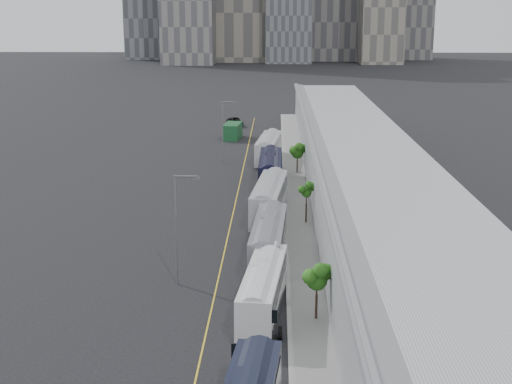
{
  "coord_description": "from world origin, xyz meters",
  "views": [
    {
      "loc": [
        3.2,
        -12.42,
        20.95
      ],
      "look_at": [
        1.06,
        59.41,
        3.0
      ],
      "focal_mm": 50.0,
      "sensor_mm": 36.0,
      "label": 1
    }
  ],
  "objects_px": {
    "street_lamp_near": "(178,222)",
    "suv": "(235,122)",
    "bus_6": "(269,150)",
    "shipping_container": "(233,131)",
    "street_lamp_far": "(224,128)",
    "bus_5": "(270,172)",
    "bus_4": "(269,202)",
    "bus_3": "(269,243)",
    "bus_2": "(263,293)"
  },
  "relations": [
    {
      "from": "bus_4",
      "to": "bus_6",
      "type": "relative_size",
      "value": 1.04
    },
    {
      "from": "bus_4",
      "to": "street_lamp_near",
      "type": "xyz_separation_m",
      "value": [
        -6.96,
        -19.68,
        3.48
      ]
    },
    {
      "from": "bus_6",
      "to": "bus_4",
      "type": "bearing_deg",
      "value": -83.95
    },
    {
      "from": "bus_5",
      "to": "suv",
      "type": "distance_m",
      "value": 49.46
    },
    {
      "from": "bus_4",
      "to": "suv",
      "type": "height_order",
      "value": "bus_4"
    },
    {
      "from": "bus_4",
      "to": "suv",
      "type": "distance_m",
      "value": 63.89
    },
    {
      "from": "bus_4",
      "to": "street_lamp_near",
      "type": "height_order",
      "value": "street_lamp_near"
    },
    {
      "from": "bus_6",
      "to": "suv",
      "type": "height_order",
      "value": "bus_6"
    },
    {
      "from": "bus_3",
      "to": "street_lamp_far",
      "type": "relative_size",
      "value": 1.46
    },
    {
      "from": "street_lamp_far",
      "to": "shipping_container",
      "type": "relative_size",
      "value": 1.44
    },
    {
      "from": "shipping_container",
      "to": "suv",
      "type": "bearing_deg",
      "value": 97.4
    },
    {
      "from": "bus_5",
      "to": "shipping_container",
      "type": "distance_m",
      "value": 35.18
    },
    {
      "from": "bus_4",
      "to": "bus_5",
      "type": "bearing_deg",
      "value": 95.46
    },
    {
      "from": "bus_6",
      "to": "shipping_container",
      "type": "distance_m",
      "value": 20.36
    },
    {
      "from": "bus_4",
      "to": "street_lamp_near",
      "type": "relative_size",
      "value": 1.55
    },
    {
      "from": "street_lamp_near",
      "to": "shipping_container",
      "type": "relative_size",
      "value": 1.44
    },
    {
      "from": "bus_4",
      "to": "street_lamp_near",
      "type": "distance_m",
      "value": 21.16
    },
    {
      "from": "bus_5",
      "to": "street_lamp_near",
      "type": "height_order",
      "value": "street_lamp_near"
    },
    {
      "from": "bus_3",
      "to": "bus_6",
      "type": "xyz_separation_m",
      "value": [
        -0.57,
        43.56,
        0.02
      ]
    },
    {
      "from": "bus_2",
      "to": "street_lamp_near",
      "type": "distance_m",
      "value": 9.41
    },
    {
      "from": "bus_6",
      "to": "bus_5",
      "type": "bearing_deg",
      "value": -83.26
    },
    {
      "from": "bus_2",
      "to": "bus_6",
      "type": "distance_m",
      "value": 54.78
    },
    {
      "from": "shipping_container",
      "to": "suv",
      "type": "relative_size",
      "value": 1.08
    },
    {
      "from": "street_lamp_near",
      "to": "suv",
      "type": "bearing_deg",
      "value": 90.3
    },
    {
      "from": "bus_6",
      "to": "shipping_container",
      "type": "bearing_deg",
      "value": 113.71
    },
    {
      "from": "shipping_container",
      "to": "suv",
      "type": "distance_m",
      "value": 14.42
    },
    {
      "from": "bus_5",
      "to": "street_lamp_far",
      "type": "bearing_deg",
      "value": 117.14
    },
    {
      "from": "bus_2",
      "to": "street_lamp_far",
      "type": "height_order",
      "value": "street_lamp_far"
    },
    {
      "from": "bus_5",
      "to": "suv",
      "type": "xyz_separation_m",
      "value": [
        -7.35,
        48.9,
        -0.87
      ]
    },
    {
      "from": "bus_3",
      "to": "shipping_container",
      "type": "distance_m",
      "value": 63.25
    },
    {
      "from": "bus_2",
      "to": "suv",
      "type": "bearing_deg",
      "value": 100.01
    },
    {
      "from": "street_lamp_far",
      "to": "suv",
      "type": "xyz_separation_m",
      "value": [
        -0.52,
        35.47,
        -4.38
      ]
    },
    {
      "from": "street_lamp_far",
      "to": "street_lamp_near",
      "type": "bearing_deg",
      "value": -90.1
    },
    {
      "from": "bus_5",
      "to": "bus_6",
      "type": "relative_size",
      "value": 1.02
    },
    {
      "from": "bus_3",
      "to": "street_lamp_near",
      "type": "bearing_deg",
      "value": -137.23
    },
    {
      "from": "shipping_container",
      "to": "street_lamp_near",
      "type": "bearing_deg",
      "value": -84.36
    },
    {
      "from": "street_lamp_far",
      "to": "shipping_container",
      "type": "bearing_deg",
      "value": 90.21
    },
    {
      "from": "bus_2",
      "to": "bus_5",
      "type": "xyz_separation_m",
      "value": [
        0.11,
        39.58,
        0.19
      ]
    },
    {
      "from": "bus_3",
      "to": "street_lamp_far",
      "type": "bearing_deg",
      "value": 102.51
    },
    {
      "from": "bus_6",
      "to": "street_lamp_far",
      "type": "relative_size",
      "value": 1.48
    },
    {
      "from": "bus_5",
      "to": "street_lamp_far",
      "type": "height_order",
      "value": "street_lamp_far"
    },
    {
      "from": "street_lamp_far",
      "to": "suv",
      "type": "height_order",
      "value": "street_lamp_far"
    },
    {
      "from": "street_lamp_near",
      "to": "suv",
      "type": "distance_m",
      "value": 83.24
    },
    {
      "from": "bus_3",
      "to": "street_lamp_far",
      "type": "xyz_separation_m",
      "value": [
        -6.97,
        41.79,
        3.58
      ]
    },
    {
      "from": "shipping_container",
      "to": "street_lamp_far",
      "type": "bearing_deg",
      "value": -84.15
    },
    {
      "from": "bus_4",
      "to": "shipping_container",
      "type": "xyz_separation_m",
      "value": [
        -6.95,
        49.04,
        -0.35
      ]
    },
    {
      "from": "street_lamp_far",
      "to": "shipping_container",
      "type": "distance_m",
      "value": 21.42
    },
    {
      "from": "bus_5",
      "to": "bus_6",
      "type": "height_order",
      "value": "bus_5"
    },
    {
      "from": "bus_2",
      "to": "shipping_container",
      "type": "height_order",
      "value": "bus_2"
    },
    {
      "from": "bus_4",
      "to": "shipping_container",
      "type": "bearing_deg",
      "value": 103.35
    }
  ]
}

